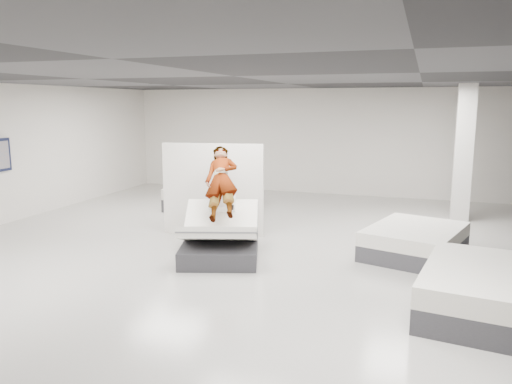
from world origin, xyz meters
TOP-DOWN VIEW (x-y plane):
  - room at (0.00, 0.00)m, footprint 14.00×14.04m
  - hero_bed at (-0.26, -0.04)m, footprint 1.79×2.08m
  - person at (-0.36, 0.25)m, footprint 1.03×1.57m
  - remote at (-0.04, -0.02)m, footprint 0.09×0.15m
  - divider_panel at (-1.01, 1.35)m, footprint 2.11×0.47m
  - flat_bed_right_far at (3.06, 1.17)m, footprint 1.96×2.29m
  - flat_bed_right_near at (4.07, -1.22)m, footprint 1.98×2.44m
  - flat_bed_left_far at (-2.24, 3.93)m, footprint 2.39×1.96m
  - column at (4.00, 4.50)m, footprint 0.40×0.40m

SIDE VIEW (x-z plane):
  - flat_bed_right_far at x=3.06m, z-range 0.00..0.54m
  - flat_bed_left_far at x=-2.24m, z-range 0.00..0.59m
  - flat_bed_right_near at x=4.07m, z-range 0.00..0.61m
  - hero_bed at x=-0.26m, z-range -0.18..0.87m
  - remote at x=-0.04m, z-range 0.89..0.97m
  - divider_panel at x=-1.01m, z-range 0.00..1.94m
  - person at x=-0.36m, z-range 0.37..1.90m
  - room at x=0.00m, z-range 0.00..3.20m
  - column at x=4.00m, z-range 0.00..3.20m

